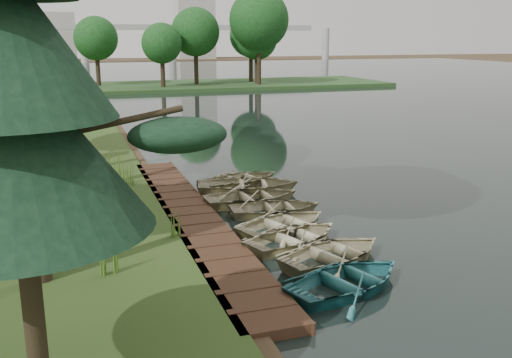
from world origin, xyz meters
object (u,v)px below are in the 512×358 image
object	(u,v)px
boardwalk	(192,218)
stored_rowboat	(52,158)
rowboat_0	(349,277)
rowboat_2	(295,234)
rowboat_1	(335,251)
pine_tree	(10,87)

from	to	relation	value
boardwalk	stored_rowboat	bearing A→B (deg)	115.61
boardwalk	stored_rowboat	distance (m)	10.16
rowboat_0	rowboat_2	xyz separation A→B (m)	(-0.05, 3.23, -0.01)
rowboat_1	stored_rowboat	size ratio (longest dim) A/B	0.99
boardwalk	rowboat_2	distance (m)	3.91
boardwalk	pine_tree	bearing A→B (deg)	-115.93
rowboat_0	stored_rowboat	bearing A→B (deg)	5.83
boardwalk	rowboat_2	size ratio (longest dim) A/B	4.96
rowboat_1	rowboat_2	xyz separation A→B (m)	(-0.51, 1.56, -0.01)
rowboat_2	boardwalk	bearing A→B (deg)	16.24
rowboat_0	stored_rowboat	world-z (taller)	stored_rowboat
boardwalk	stored_rowboat	world-z (taller)	stored_rowboat
rowboat_2	rowboat_0	bearing A→B (deg)	160.07
rowboat_2	stored_rowboat	xyz separation A→B (m)	(-6.74, 12.27, 0.26)
boardwalk	rowboat_1	distance (m)	5.49
rowboat_1	pine_tree	distance (m)	9.71
stored_rowboat	pine_tree	world-z (taller)	pine_tree
boardwalk	pine_tree	world-z (taller)	pine_tree
rowboat_0	rowboat_1	distance (m)	1.74
boardwalk	rowboat_1	world-z (taller)	rowboat_1
pine_tree	rowboat_1	bearing A→B (deg)	30.76
boardwalk	pine_tree	size ratio (longest dim) A/B	2.00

